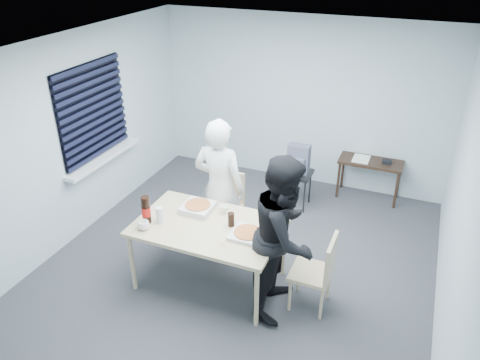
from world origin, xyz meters
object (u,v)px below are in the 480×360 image
at_px(person_white, 220,188).
at_px(person_black, 284,236).
at_px(backpack, 298,160).
at_px(dining_table, 209,229).
at_px(mug_a, 144,225).
at_px(side_table, 371,166).
at_px(stool, 297,179).
at_px(chair_far, 227,200).
at_px(chair_right, 320,269).
at_px(mug_b, 224,209).
at_px(soda_bottle, 146,210).

relative_size(person_white, person_black, 1.00).
bearing_deg(backpack, dining_table, -86.36).
height_order(dining_table, person_black, person_black).
bearing_deg(mug_a, person_white, 64.47).
distance_m(side_table, mug_a, 3.61).
distance_m(stool, mug_a, 2.61).
distance_m(chair_far, person_black, 1.53).
relative_size(chair_right, mug_a, 7.24).
bearing_deg(chair_right, side_table, 87.31).
distance_m(person_white, mug_b, 0.39).
bearing_deg(dining_table, mug_a, -151.03).
bearing_deg(chair_right, soda_bottle, -171.97).
bearing_deg(soda_bottle, chair_far, 69.71).
bearing_deg(person_white, person_black, 147.38).
relative_size(dining_table, person_black, 0.90).
relative_size(side_table, backpack, 2.16).
bearing_deg(person_black, dining_table, 87.97).
relative_size(dining_table, person_white, 0.90).
bearing_deg(chair_far, side_table, 47.07).
distance_m(backpack, mug_a, 2.57).
xyz_separation_m(person_black, mug_a, (-1.48, -0.31, -0.06)).
bearing_deg(dining_table, soda_bottle, -162.59).
bearing_deg(person_black, person_white, 57.38).
height_order(person_black, backpack, person_black).
xyz_separation_m(side_table, mug_a, (-1.98, -3.01, 0.29)).
relative_size(chair_far, mug_b, 8.90).
height_order(chair_far, mug_b, chair_far).
relative_size(dining_table, soda_bottle, 5.03).
bearing_deg(dining_table, mug_b, 78.89).
height_order(dining_table, side_table, dining_table).
height_order(chair_right, soda_bottle, soda_bottle).
bearing_deg(stool, soda_bottle, -115.96).
bearing_deg(side_table, soda_bottle, -125.05).
distance_m(chair_right, backpack, 2.13).
relative_size(chair_right, person_white, 0.50).
distance_m(stool, backpack, 0.32).
bearing_deg(soda_bottle, backpack, 63.90).
bearing_deg(chair_far, stool, 58.32).
distance_m(side_table, mug_b, 2.73).
xyz_separation_m(chair_right, soda_bottle, (-1.90, -0.27, 0.42)).
relative_size(person_white, mug_b, 17.70).
xyz_separation_m(dining_table, chair_far, (-0.22, 0.97, -0.21)).
bearing_deg(person_black, mug_a, 101.63).
distance_m(person_white, stool, 1.58).
height_order(dining_table, chair_right, chair_right).
relative_size(person_white, side_table, 1.91).
height_order(chair_right, person_white, person_white).
distance_m(backpack, mug_b, 1.76).
xyz_separation_m(side_table, mug_b, (-1.31, -2.38, 0.29)).
relative_size(stool, backpack, 1.29).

